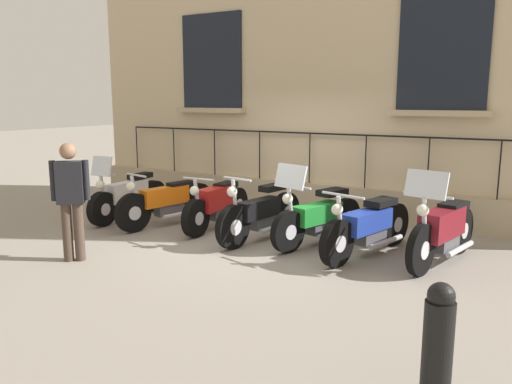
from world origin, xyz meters
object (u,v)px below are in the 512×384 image
object	(u,v)px
motorcycle_blue	(368,227)
bollard	(438,346)
motorcycle_white	(129,197)
motorcycle_black	(261,214)
motorcycle_green	(318,217)
motorcycle_red	(217,205)
motorcycle_maroon	(443,230)
motorcycle_orange	(167,202)
pedestrian_standing	(71,195)

from	to	relation	value
motorcycle_blue	bollard	world-z (taller)	motorcycle_blue
motorcycle_white	bollard	xyz separation A→B (m)	(3.46, 6.36, 0.08)
motorcycle_black	bollard	bearing A→B (deg)	45.11
bollard	motorcycle_black	bearing A→B (deg)	-134.89
motorcycle_green	motorcycle_red	bearing A→B (deg)	-90.64
motorcycle_maroon	bollard	world-z (taller)	motorcycle_maroon
motorcycle_orange	pedestrian_standing	xyz separation A→B (m)	(2.29, 0.20, 0.52)
motorcycle_blue	bollard	xyz separation A→B (m)	(3.44, 1.61, 0.07)
motorcycle_maroon	motorcycle_white	bearing A→B (deg)	-88.91
motorcycle_maroon	pedestrian_standing	xyz separation A→B (m)	(2.46, -4.58, 0.47)
motorcycle_black	bollard	size ratio (longest dim) A/B	2.06
motorcycle_red	pedestrian_standing	xyz separation A→B (m)	(2.53, -0.74, 0.53)
pedestrian_standing	motorcycle_white	bearing A→B (deg)	-153.24
pedestrian_standing	bollard	bearing A→B (deg)	77.93
motorcycle_white	motorcycle_red	distance (m)	1.94
bollard	motorcycle_white	bearing A→B (deg)	-118.56
motorcycle_black	motorcycle_blue	distance (m)	1.77
motorcycle_white	motorcycle_green	size ratio (longest dim) A/B	1.05
motorcycle_green	bollard	world-z (taller)	motorcycle_green
motorcycle_green	bollard	xyz separation A→B (m)	(3.62, 2.48, 0.06)
motorcycle_maroon	bollard	bearing A→B (deg)	9.43
motorcycle_red	motorcycle_green	distance (m)	1.95
motorcycle_red	bollard	bearing A→B (deg)	50.60
pedestrian_standing	motorcycle_orange	bearing A→B (deg)	-175.06
motorcycle_maroon	motorcycle_red	bearing A→B (deg)	-91.04
bollard	pedestrian_standing	bearing A→B (deg)	-102.07
motorcycle_blue	motorcycle_maroon	distance (m)	1.03
motorcycle_white	motorcycle_black	size ratio (longest dim) A/B	1.03
motorcycle_green	bollard	size ratio (longest dim) A/B	2.02
motorcycle_orange	motorcycle_red	size ratio (longest dim) A/B	1.09
motorcycle_red	bollard	world-z (taller)	motorcycle_red
motorcycle_red	motorcycle_black	size ratio (longest dim) A/B	0.96
motorcycle_orange	pedestrian_standing	bearing A→B (deg)	4.94
motorcycle_black	motorcycle_blue	world-z (taller)	motorcycle_black
motorcycle_green	motorcycle_blue	world-z (taller)	motorcycle_green
motorcycle_orange	motorcycle_maroon	world-z (taller)	motorcycle_maroon
pedestrian_standing	motorcycle_red	bearing A→B (deg)	163.72
motorcycle_black	motorcycle_maroon	size ratio (longest dim) A/B	1.00
motorcycle_green	pedestrian_standing	distance (m)	3.72
motorcycle_green	pedestrian_standing	size ratio (longest dim) A/B	1.18
motorcycle_green	pedestrian_standing	xyz separation A→B (m)	(2.51, -2.69, 0.52)
motorcycle_maroon	motorcycle_orange	bearing A→B (deg)	-87.97
motorcycle_blue	motorcycle_maroon	bearing A→B (deg)	97.05
motorcycle_blue	motorcycle_orange	bearing A→B (deg)	-89.34
motorcycle_orange	motorcycle_blue	bearing A→B (deg)	90.66
motorcycle_orange	bollard	bearing A→B (deg)	57.65
motorcycle_white	motorcycle_blue	xyz separation A→B (m)	(0.02, 4.74, 0.01)
motorcycle_red	motorcycle_maroon	size ratio (longest dim) A/B	0.96
motorcycle_orange	motorcycle_blue	world-z (taller)	motorcycle_orange
motorcycle_green	motorcycle_maroon	world-z (taller)	motorcycle_maroon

